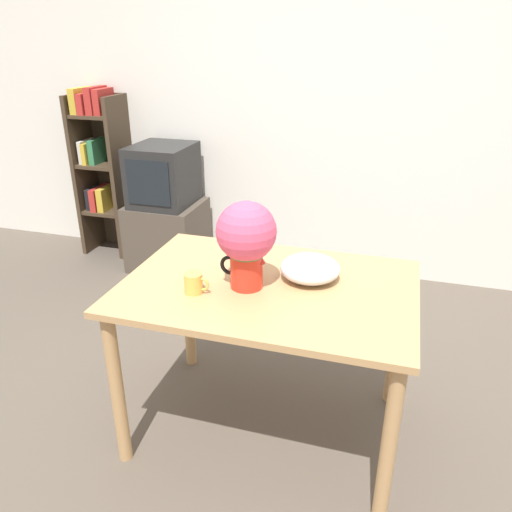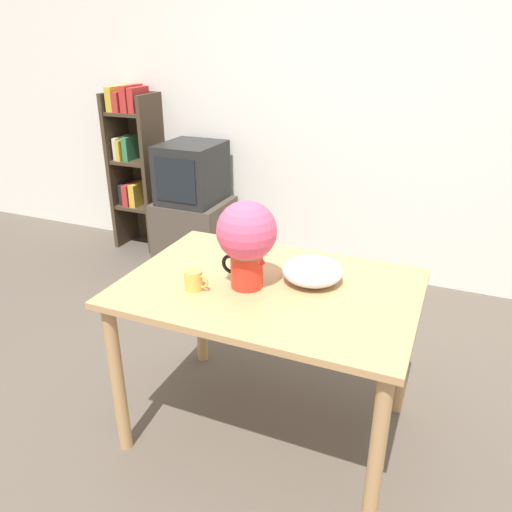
% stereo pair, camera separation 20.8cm
% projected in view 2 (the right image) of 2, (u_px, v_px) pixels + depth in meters
% --- Properties ---
extents(ground_plane, '(12.00, 12.00, 0.00)m').
position_uv_depth(ground_plane, '(240.00, 442.00, 2.40)').
color(ground_plane, brown).
extents(wall_back, '(8.00, 0.05, 2.60)m').
position_uv_depth(wall_back, '(357.00, 108.00, 3.63)').
color(wall_back, silver).
rests_on(wall_back, ground_plane).
extents(table, '(1.26, 0.88, 0.80)m').
position_uv_depth(table, '(269.00, 308.00, 2.21)').
color(table, tan).
rests_on(table, ground_plane).
extents(flower_vase, '(0.25, 0.25, 0.38)m').
position_uv_depth(flower_vase, '(246.00, 239.00, 2.07)').
color(flower_vase, red).
rests_on(flower_vase, table).
extents(coffee_mug, '(0.11, 0.08, 0.09)m').
position_uv_depth(coffee_mug, '(194.00, 280.00, 2.11)').
color(coffee_mug, gold).
rests_on(coffee_mug, table).
extents(white_bowl, '(0.27, 0.27, 0.11)m').
position_uv_depth(white_bowl, '(312.00, 271.00, 2.17)').
color(white_bowl, silver).
rests_on(white_bowl, table).
extents(tv_stand, '(0.56, 0.52, 0.55)m').
position_uv_depth(tv_stand, '(195.00, 232.00, 4.19)').
color(tv_stand, '#4C4238').
rests_on(tv_stand, ground_plane).
extents(tv_set, '(0.45, 0.51, 0.47)m').
position_uv_depth(tv_set, '(192.00, 173.00, 3.98)').
color(tv_set, black).
rests_on(tv_set, tv_stand).
extents(bookshelf, '(0.40, 0.34, 1.41)m').
position_uv_depth(bookshelf, '(136.00, 160.00, 4.35)').
color(bookshelf, '#423323').
rests_on(bookshelf, ground_plane).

